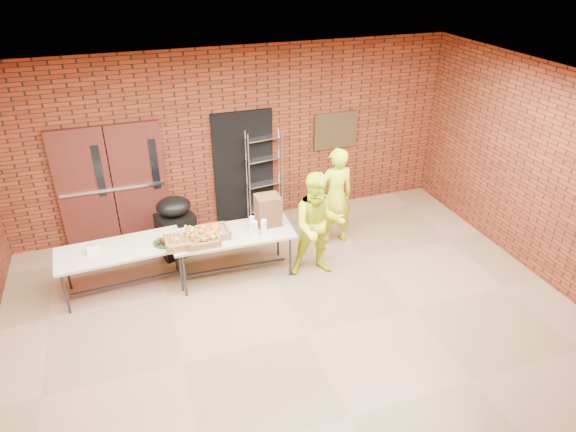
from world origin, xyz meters
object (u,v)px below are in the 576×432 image
object	(u,v)px
coffee_dispenser	(268,210)
volunteer_woman	(335,196)
table_right	(233,237)
volunteer_man	(318,225)
wire_rack	(265,176)
covered_grill	(176,226)
table_left	(120,252)

from	to	relation	value
coffee_dispenser	volunteer_woman	bearing A→B (deg)	14.52
table_right	volunteer_man	distance (m)	1.32
volunteer_man	wire_rack	bearing A→B (deg)	108.93
wire_rack	coffee_dispenser	world-z (taller)	wire_rack
table_right	wire_rack	bearing A→B (deg)	60.46
wire_rack	coffee_dispenser	bearing A→B (deg)	-113.07
wire_rack	table_right	world-z (taller)	wire_rack
coffee_dispenser	covered_grill	bearing A→B (deg)	148.24
table_left	volunteer_man	xyz separation A→B (m)	(2.93, -0.50, 0.17)
coffee_dispenser	covered_grill	distance (m)	1.67
table_right	volunteer_man	size ratio (longest dim) A/B	1.10
covered_grill	table_left	bearing A→B (deg)	-153.61
volunteer_woman	wire_rack	bearing A→B (deg)	-53.34
table_left	covered_grill	size ratio (longest dim) A/B	1.78
coffee_dispenser	volunteer_woman	distance (m)	1.35
wire_rack	table_right	distance (m)	1.92
coffee_dispenser	table_right	bearing A→B (deg)	-170.23
table_right	covered_grill	size ratio (longest dim) A/B	1.80
volunteer_man	table_left	bearing A→B (deg)	-178.20
table_right	volunteer_woman	world-z (taller)	volunteer_woman
covered_grill	volunteer_man	distance (m)	2.42
volunteer_man	covered_grill	bearing A→B (deg)	158.65
coffee_dispenser	covered_grill	world-z (taller)	coffee_dispenser
wire_rack	covered_grill	bearing A→B (deg)	-167.08
volunteer_woman	volunteer_man	world-z (taller)	volunteer_woman
covered_grill	volunteer_man	size ratio (longest dim) A/B	0.61
table_left	volunteer_man	distance (m)	2.97
coffee_dispenser	wire_rack	bearing A→B (deg)	75.23
volunteer_man	coffee_dispenser	bearing A→B (deg)	156.65
table_left	volunteer_woman	bearing A→B (deg)	1.55
volunteer_woman	volunteer_man	xyz separation A→B (m)	(-0.64, -0.80, -0.02)
covered_grill	coffee_dispenser	bearing A→B (deg)	-46.92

